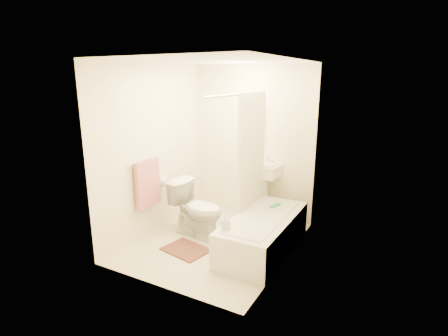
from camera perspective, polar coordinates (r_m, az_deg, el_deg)
The scene contains 17 objects.
floor at distance 4.92m, azimuth -1.42°, elevation -12.01°, with size 2.40×2.40×0.00m, color beige.
ceiling at distance 4.40m, azimuth -1.63°, elevation 17.18°, with size 2.40×2.40×0.00m, color white.
wall_back at distance 5.56m, azimuth 4.69°, elevation 4.15°, with size 2.00×0.02×2.40m, color beige.
wall_left at distance 5.07m, azimuth -11.36°, elevation 2.92°, with size 0.02×2.40×2.40m, color beige.
wall_right at distance 4.11m, azimuth 10.63°, elevation 0.26°, with size 0.02×2.40×2.40m, color beige.
mirror at distance 5.50m, azimuth 4.67°, elevation 7.20°, with size 0.40×0.03×0.55m, color white.
curtain_rod at distance 4.35m, azimuth 2.59°, elevation 11.93°, with size 0.03×0.03×1.70m, color silver.
shower_curtain at distance 4.81m, azimuth 4.57°, elevation 2.77°, with size 0.04×0.80×1.55m, color silver.
towel_bar at distance 4.88m, azimuth -12.80°, elevation 1.19°, with size 0.02×0.02×0.60m, color silver.
towel at distance 4.95m, azimuth -12.34°, elevation -2.45°, with size 0.06×0.45×0.66m, color #CC7266.
toilet_paper at distance 5.24m, azimuth -9.66°, elevation -2.27°, with size 0.12×0.12×0.11m, color white.
toilet at distance 5.00m, azimuth -4.37°, elevation -6.70°, with size 0.44×0.79×0.78m, color white.
sink at distance 5.51m, azimuth 6.33°, elevation -3.55°, with size 0.50×0.40×0.99m, color white, non-canonical shape.
bathtub at distance 4.67m, azimuth 6.45°, elevation -10.50°, with size 0.70×1.61×0.45m, color silver, non-canonical shape.
bath_mat at distance 4.73m, azimuth -6.22°, elevation -13.09°, with size 0.57×0.43×0.02m, color #51261D.
soap_bottle at distance 4.15m, azimuth 0.24°, elevation -8.84°, with size 0.09×0.09×0.20m, color white.
scrub_brush at distance 4.93m, azimuth 8.33°, elevation -6.09°, with size 0.05×0.18×0.04m, color #2DA565.
Camera 1 is at (2.20, -3.81, 2.19)m, focal length 28.00 mm.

